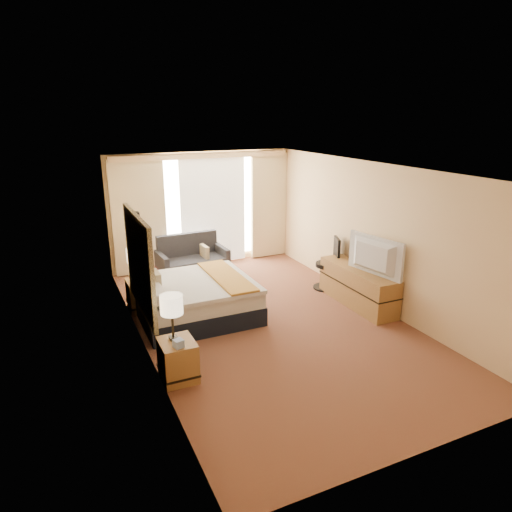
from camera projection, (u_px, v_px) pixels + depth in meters
name	position (u px, v px, depth m)	size (l,w,h in m)	color
floor	(269.00, 322.00, 7.80)	(4.20, 7.00, 0.02)	#521A17
ceiling	(270.00, 168.00, 7.02)	(4.20, 7.00, 0.02)	white
wall_back	(202.00, 209.00, 10.44)	(4.20, 0.02, 2.60)	beige
wall_front	(431.00, 344.00, 4.38)	(4.20, 0.02, 2.60)	beige
wall_left	(139.00, 266.00, 6.57)	(0.02, 7.00, 2.60)	beige
wall_right	(373.00, 235.00, 8.25)	(0.02, 7.00, 2.60)	beige
headboard	(139.00, 263.00, 6.77)	(0.06, 1.85, 1.50)	black
nightstand_left	(178.00, 360.00, 6.06)	(0.45, 0.52, 0.55)	#9B6738
nightstand_right	(141.00, 295.00, 8.23)	(0.45, 0.52, 0.55)	#9B6738
media_dresser	(358.00, 286.00, 8.43)	(0.50, 1.80, 0.70)	#9B6738
window	(213.00, 208.00, 10.51)	(2.30, 0.02, 2.30)	white
curtains	(203.00, 206.00, 10.31)	(4.12, 0.19, 2.56)	beige
bed	(196.00, 298.00, 7.91)	(1.92, 1.75, 0.93)	black
loveseat	(192.00, 263.00, 9.88)	(1.50, 0.86, 0.91)	maroon
floor_lamp	(137.00, 236.00, 8.77)	(0.20, 0.20, 1.62)	black
desk_chair	(330.00, 266.00, 9.16)	(0.53, 0.53, 1.06)	black
lamp_left	(172.00, 306.00, 5.89)	(0.30, 0.30, 0.63)	black
lamp_right	(135.00, 256.00, 7.93)	(0.30, 0.30, 0.63)	black
tissue_box	(178.00, 343.00, 5.82)	(0.12, 0.12, 0.11)	#87A0D0
telephone	(146.00, 281.00, 8.04)	(0.17, 0.13, 0.07)	black
television	(371.00, 257.00, 7.89)	(1.18, 0.15, 0.68)	black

